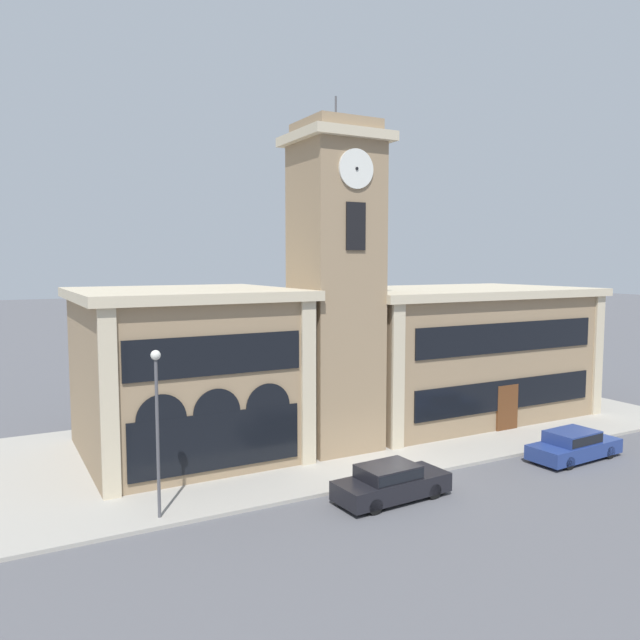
# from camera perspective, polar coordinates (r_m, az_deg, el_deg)

# --- Properties ---
(ground_plane) EXTENTS (300.00, 300.00, 0.00)m
(ground_plane) POSITION_cam_1_polar(r_m,az_deg,el_deg) (27.87, 7.07, -14.44)
(ground_plane) COLOR #56565B
(sidewalk_kerb) EXTENTS (43.31, 14.93, 0.15)m
(sidewalk_kerb) POSITION_cam_1_polar(r_m,az_deg,el_deg) (33.89, -0.42, -10.65)
(sidewalk_kerb) COLOR #A39E93
(sidewalk_kerb) RESTS_ON ground_plane
(clock_tower) EXTENTS (4.37, 4.37, 17.33)m
(clock_tower) POSITION_cam_1_polar(r_m,az_deg,el_deg) (30.76, 1.42, 2.94)
(clock_tower) COLOR #937A5B
(clock_tower) RESTS_ON ground_plane
(town_hall_left_wing) EXTENTS (10.11, 10.10, 8.11)m
(town_hall_left_wing) POSITION_cam_1_polar(r_m,az_deg,el_deg) (31.13, -12.29, -4.64)
(town_hall_left_wing) COLOR #937A5B
(town_hall_left_wing) RESTS_ON ground_plane
(town_hall_right_wing) EXTENTS (16.22, 10.10, 7.82)m
(town_hall_right_wing) POSITION_cam_1_polar(r_m,az_deg,el_deg) (39.19, 11.93, -2.81)
(town_hall_right_wing) COLOR #937A5B
(town_hall_right_wing) RESTS_ON ground_plane
(parked_car_near) EXTENTS (4.83, 2.12, 1.43)m
(parked_car_near) POSITION_cam_1_polar(r_m,az_deg,el_deg) (25.64, 6.47, -14.46)
(parked_car_near) COLOR black
(parked_car_near) RESTS_ON ground_plane
(parked_car_mid) EXTENTS (4.99, 2.14, 1.41)m
(parked_car_mid) POSITION_cam_1_polar(r_m,az_deg,el_deg) (32.62, 22.16, -10.49)
(parked_car_mid) COLOR navy
(parked_car_mid) RESTS_ON ground_plane
(street_lamp) EXTENTS (0.36, 0.36, 6.15)m
(street_lamp) POSITION_cam_1_polar(r_m,az_deg,el_deg) (23.28, -14.68, -7.92)
(street_lamp) COLOR #4C4C51
(street_lamp) RESTS_ON sidewalk_kerb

